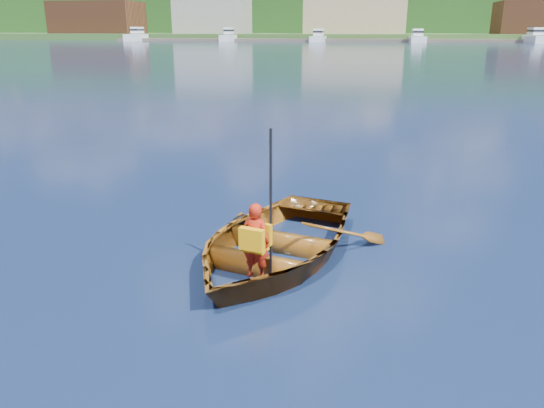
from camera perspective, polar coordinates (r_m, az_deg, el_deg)
ground at (r=9.00m, az=1.01°, el=-3.27°), size 600.00×600.00×0.00m
rowboat at (r=8.00m, az=0.19°, el=-4.06°), size 3.75×4.57×0.83m
child_paddler at (r=7.04m, az=-1.72°, el=-3.88°), size 0.44×0.40×2.03m
shoreline at (r=244.97m, az=10.83°, el=19.62°), size 400.00×140.00×22.00m
dock at (r=156.38m, az=13.07°, el=16.77°), size 160.04×9.29×0.80m
waterfront_buildings at (r=173.55m, az=7.97°, el=19.58°), size 202.00×16.00×14.00m
marina_yachts at (r=151.65m, az=12.19°, el=17.14°), size 142.29×13.70×4.19m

